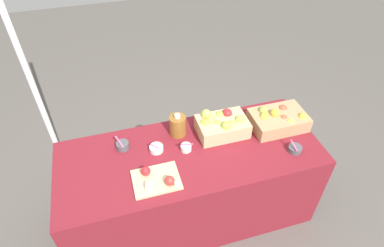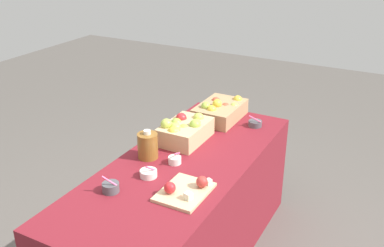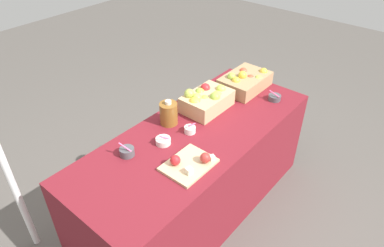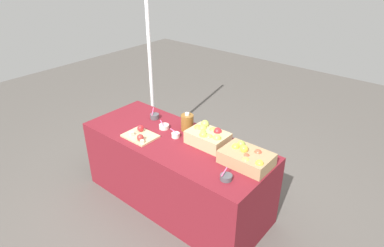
{
  "view_description": "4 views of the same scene",
  "coord_description": "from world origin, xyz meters",
  "px_view_note": "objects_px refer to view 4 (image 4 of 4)",
  "views": [
    {
      "loc": [
        -0.44,
        -1.52,
        2.43
      ],
      "look_at": [
        0.02,
        0.02,
        0.99
      ],
      "focal_mm": 30.14,
      "sensor_mm": 36.0,
      "label": 1
    },
    {
      "loc": [
        -2.06,
        -1.18,
        2.06
      ],
      "look_at": [
        0.06,
        -0.04,
        0.99
      ],
      "focal_mm": 41.61,
      "sensor_mm": 36.0,
      "label": 2
    },
    {
      "loc": [
        -1.47,
        -1.2,
        2.18
      ],
      "look_at": [
        -0.06,
        -0.02,
        0.86
      ],
      "focal_mm": 32.57,
      "sensor_mm": 36.0,
      "label": 3
    },
    {
      "loc": [
        1.85,
        -1.96,
        2.34
      ],
      "look_at": [
        0.16,
        0.05,
        0.94
      ],
      "focal_mm": 30.93,
      "sensor_mm": 36.0,
      "label": 4
    }
  ],
  "objects_px": {
    "apple_crate_middle": "(208,136)",
    "cider_jug": "(187,122)",
    "apple_crate_left": "(246,158)",
    "sample_bowl_mid": "(226,177)",
    "cutting_board_front": "(140,135)",
    "tent_pole": "(150,64)",
    "sample_bowl_far": "(176,135)",
    "sample_bowl_extra": "(164,127)",
    "sample_bowl_near": "(155,116)"
  },
  "relations": [
    {
      "from": "cider_jug",
      "to": "apple_crate_left",
      "type": "bearing_deg",
      "value": -10.11
    },
    {
      "from": "apple_crate_middle",
      "to": "cider_jug",
      "type": "height_order",
      "value": "cider_jug"
    },
    {
      "from": "sample_bowl_extra",
      "to": "tent_pole",
      "type": "relative_size",
      "value": 0.05
    },
    {
      "from": "apple_crate_middle",
      "to": "sample_bowl_extra",
      "type": "distance_m",
      "value": 0.52
    },
    {
      "from": "cutting_board_front",
      "to": "cider_jug",
      "type": "distance_m",
      "value": 0.48
    },
    {
      "from": "apple_crate_middle",
      "to": "sample_bowl_far",
      "type": "bearing_deg",
      "value": -161.38
    },
    {
      "from": "sample_bowl_extra",
      "to": "apple_crate_middle",
      "type": "bearing_deg",
      "value": 5.45
    },
    {
      "from": "apple_crate_left",
      "to": "sample_bowl_near",
      "type": "distance_m",
      "value": 1.19
    },
    {
      "from": "cutting_board_front",
      "to": "sample_bowl_far",
      "type": "relative_size",
      "value": 3.17
    },
    {
      "from": "apple_crate_middle",
      "to": "cider_jug",
      "type": "distance_m",
      "value": 0.33
    },
    {
      "from": "sample_bowl_mid",
      "to": "sample_bowl_far",
      "type": "relative_size",
      "value": 1.0
    },
    {
      "from": "cutting_board_front",
      "to": "sample_bowl_extra",
      "type": "height_order",
      "value": "sample_bowl_extra"
    },
    {
      "from": "apple_crate_left",
      "to": "apple_crate_middle",
      "type": "height_order",
      "value": "apple_crate_middle"
    },
    {
      "from": "apple_crate_middle",
      "to": "sample_bowl_extra",
      "type": "relative_size",
      "value": 3.74
    },
    {
      "from": "apple_crate_left",
      "to": "sample_bowl_mid",
      "type": "bearing_deg",
      "value": -91.68
    },
    {
      "from": "apple_crate_left",
      "to": "sample_bowl_far",
      "type": "bearing_deg",
      "value": -176.28
    },
    {
      "from": "apple_crate_middle",
      "to": "sample_bowl_near",
      "type": "height_order",
      "value": "apple_crate_middle"
    },
    {
      "from": "apple_crate_left",
      "to": "sample_bowl_mid",
      "type": "distance_m",
      "value": 0.28
    },
    {
      "from": "sample_bowl_near",
      "to": "tent_pole",
      "type": "bearing_deg",
      "value": 138.36
    },
    {
      "from": "sample_bowl_near",
      "to": "cider_jug",
      "type": "relative_size",
      "value": 0.6
    },
    {
      "from": "apple_crate_middle",
      "to": "sample_bowl_far",
      "type": "height_order",
      "value": "apple_crate_middle"
    },
    {
      "from": "cider_jug",
      "to": "tent_pole",
      "type": "distance_m",
      "value": 1.11
    },
    {
      "from": "sample_bowl_near",
      "to": "cider_jug",
      "type": "distance_m",
      "value": 0.43
    },
    {
      "from": "sample_bowl_mid",
      "to": "apple_crate_left",
      "type": "bearing_deg",
      "value": 88.32
    },
    {
      "from": "sample_bowl_mid",
      "to": "cider_jug",
      "type": "distance_m",
      "value": 0.87
    },
    {
      "from": "sample_bowl_extra",
      "to": "apple_crate_left",
      "type": "bearing_deg",
      "value": -0.32
    },
    {
      "from": "sample_bowl_near",
      "to": "sample_bowl_extra",
      "type": "distance_m",
      "value": 0.25
    },
    {
      "from": "apple_crate_middle",
      "to": "sample_bowl_near",
      "type": "distance_m",
      "value": 0.74
    },
    {
      "from": "cutting_board_front",
      "to": "sample_bowl_extra",
      "type": "relative_size",
      "value": 3.09
    },
    {
      "from": "sample_bowl_mid",
      "to": "cider_jug",
      "type": "relative_size",
      "value": 0.52
    },
    {
      "from": "sample_bowl_far",
      "to": "sample_bowl_extra",
      "type": "height_order",
      "value": "sample_bowl_far"
    },
    {
      "from": "sample_bowl_near",
      "to": "sample_bowl_mid",
      "type": "distance_m",
      "value": 1.24
    },
    {
      "from": "sample_bowl_far",
      "to": "cider_jug",
      "type": "relative_size",
      "value": 0.53
    },
    {
      "from": "apple_crate_middle",
      "to": "sample_bowl_mid",
      "type": "relative_size",
      "value": 3.85
    },
    {
      "from": "cutting_board_front",
      "to": "sample_bowl_near",
      "type": "distance_m",
      "value": 0.4
    },
    {
      "from": "apple_crate_left",
      "to": "cider_jug",
      "type": "bearing_deg",
      "value": 169.89
    },
    {
      "from": "apple_crate_middle",
      "to": "cutting_board_front",
      "type": "distance_m",
      "value": 0.65
    },
    {
      "from": "sample_bowl_extra",
      "to": "tent_pole",
      "type": "distance_m",
      "value": 1.03
    },
    {
      "from": "apple_crate_middle",
      "to": "tent_pole",
      "type": "distance_m",
      "value": 1.42
    },
    {
      "from": "sample_bowl_mid",
      "to": "sample_bowl_extra",
      "type": "distance_m",
      "value": 0.99
    },
    {
      "from": "cider_jug",
      "to": "tent_pole",
      "type": "relative_size",
      "value": 0.08
    },
    {
      "from": "apple_crate_middle",
      "to": "tent_pole",
      "type": "relative_size",
      "value": 0.17
    },
    {
      "from": "sample_bowl_far",
      "to": "tent_pole",
      "type": "distance_m",
      "value": 1.22
    },
    {
      "from": "apple_crate_left",
      "to": "sample_bowl_extra",
      "type": "bearing_deg",
      "value": 179.68
    },
    {
      "from": "sample_bowl_mid",
      "to": "tent_pole",
      "type": "distance_m",
      "value": 1.96
    },
    {
      "from": "cutting_board_front",
      "to": "cider_jug",
      "type": "relative_size",
      "value": 1.67
    },
    {
      "from": "apple_crate_middle",
      "to": "tent_pole",
      "type": "bearing_deg",
      "value": 157.62
    },
    {
      "from": "sample_bowl_mid",
      "to": "tent_pole",
      "type": "xyz_separation_m",
      "value": [
        -1.73,
        0.87,
        0.34
      ]
    },
    {
      "from": "apple_crate_middle",
      "to": "sample_bowl_near",
      "type": "xyz_separation_m",
      "value": [
        -0.74,
        0.04,
        -0.05
      ]
    },
    {
      "from": "apple_crate_left",
      "to": "sample_bowl_mid",
      "type": "relative_size",
      "value": 4.31
    }
  ]
}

